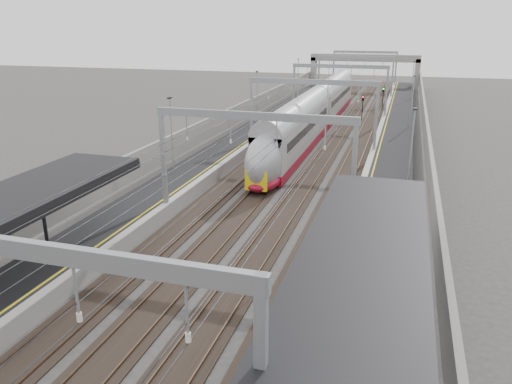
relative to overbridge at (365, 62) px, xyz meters
The scene contains 12 objects.
platform_left 55.79m from the overbridge, 98.28° to the right, with size 4.00×120.00×1.00m, color black.
platform_right 55.79m from the overbridge, 81.72° to the right, with size 4.00×120.00×1.00m, color black.
tracks 55.25m from the overbridge, 90.00° to the right, with size 11.40×140.00×0.20m.
overhead_line 48.39m from the overbridge, 90.00° to the right, with size 13.00×140.00×6.60m.
canopy_right 97.35m from the overbridge, 85.27° to the right, with size 4.40×30.00×4.24m.
overbridge is the anchor object (origin of this frame).
wall_left 56.25m from the overbridge, 101.51° to the right, with size 0.30×120.00×3.20m, color gray.
wall_right 56.25m from the overbridge, 78.49° to the right, with size 0.30×120.00×3.20m, color gray.
train 48.76m from the overbridge, 91.77° to the right, with size 2.81×51.20×4.44m.
signal_green 34.49m from the overbridge, 98.70° to the right, with size 0.32×0.32×3.48m.
signal_red_near 37.20m from the overbridge, 85.05° to the right, with size 0.32×0.32×3.48m.
signal_red_far 27.59m from the overbridge, 78.65° to the right, with size 0.32×0.32×3.48m.
Camera 1 is at (8.95, -7.21, 12.69)m, focal length 35.00 mm.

